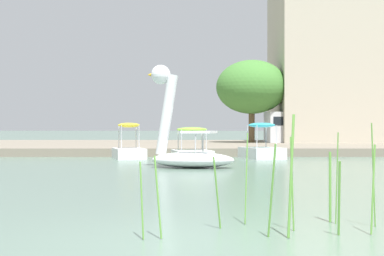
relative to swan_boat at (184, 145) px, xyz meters
name	(u,v)px	position (x,y,z in m)	size (l,w,h in m)	color
ground_plane	(205,241)	(0.36, -14.05, -0.76)	(592.16, 592.16, 0.00)	#567060
shore_bank_far	(193,146)	(0.36, 18.66, -0.57)	(141.37, 21.26, 0.38)	slate
swan_boat	(184,145)	(0.00, 0.00, 0.00)	(3.09, 2.16, 3.40)	white
pedal_boat_cyan	(259,148)	(3.15, 6.35, -0.31)	(1.90, 2.58, 1.53)	white
pedal_boat_lime	(190,150)	(0.18, 5.92, -0.36)	(1.84, 2.54, 1.34)	white
pedal_boat_yellow	(127,150)	(-2.49, 6.28, -0.37)	(1.70, 2.48, 1.53)	white
tree_broadleaf_left	(249,87)	(3.98, 20.22, 3.14)	(6.22, 6.14, 5.25)	brown
parked_van	(301,126)	(7.25, 20.26, 0.67)	(4.87, 2.33, 1.94)	silver
reed_clump_foreground	(308,185)	(1.67, -13.37, -0.17)	(3.82, 1.52, 1.47)	#568E38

